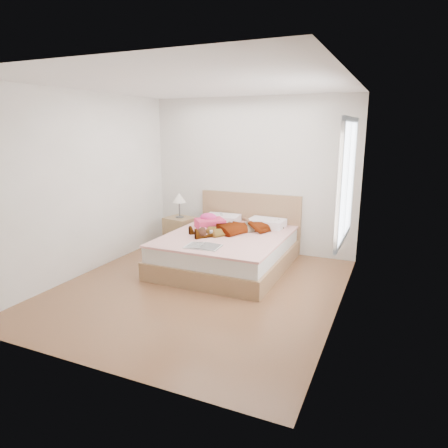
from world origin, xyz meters
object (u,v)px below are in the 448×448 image
object	(u,v)px
coffee_mug	(212,233)
nightstand	(180,231)
bed	(229,248)
magazine	(203,246)
woman	(240,225)
plush_toy	(201,232)
phone	(221,214)
towel	(210,222)

from	to	relation	value
coffee_mug	nightstand	bearing A→B (deg)	144.10
bed	magazine	bearing A→B (deg)	-92.82
woman	magazine	world-z (taller)	woman
magazine	plush_toy	distance (m)	0.53
bed	coffee_mug	xyz separation A→B (m)	(-0.16, -0.25, 0.28)
woman	bed	distance (m)	0.40
woman	coffee_mug	size ratio (longest dim) A/B	13.78
plush_toy	nightstand	distance (m)	1.17
phone	bed	size ratio (longest dim) A/B	0.04
magazine	nightstand	xyz separation A→B (m)	(-1.09, 1.25, -0.19)
magazine	phone	bearing A→B (deg)	103.96
woman	plush_toy	size ratio (longest dim) A/B	6.05
woman	bed	bearing A→B (deg)	-84.38
coffee_mug	nightstand	xyz separation A→B (m)	(-0.96, 0.70, -0.22)
bed	plush_toy	bearing A→B (deg)	-131.10
woman	towel	bearing A→B (deg)	-141.51
towel	magazine	distance (m)	1.09
phone	coffee_mug	distance (m)	0.84
woman	plush_toy	world-z (taller)	woman
towel	coffee_mug	world-z (taller)	towel
phone	nightstand	world-z (taller)	nightstand
towel	plush_toy	xyz separation A→B (m)	(0.13, -0.55, -0.02)
coffee_mug	plush_toy	bearing A→B (deg)	-145.44
coffee_mug	nightstand	distance (m)	1.21
bed	coffee_mug	world-z (taller)	bed
woman	magazine	distance (m)	0.98
nightstand	bed	bearing A→B (deg)	-21.74
bed	magazine	world-z (taller)	bed
bed	phone	bearing A→B (deg)	124.26
phone	plush_toy	size ratio (longest dim) A/B	0.34
bed	plush_toy	world-z (taller)	bed
magazine	woman	bearing A→B (deg)	80.40
towel	coffee_mug	xyz separation A→B (m)	(0.27, -0.46, -0.05)
plush_toy	nightstand	size ratio (longest dim) A/B	0.26
bed	woman	bearing A→B (deg)	51.51
magazine	plush_toy	size ratio (longest dim) A/B	1.90
phone	bed	bearing A→B (deg)	-101.63
phone	towel	xyz separation A→B (m)	(-0.05, -0.35, -0.07)
plush_toy	towel	bearing A→B (deg)	103.45
towel	plush_toy	distance (m)	0.57
bed	plush_toy	xyz separation A→B (m)	(-0.30, -0.34, 0.30)
bed	nightstand	world-z (taller)	same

